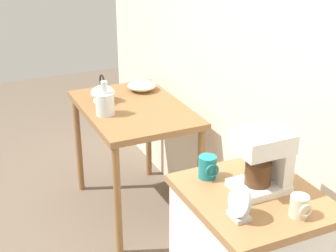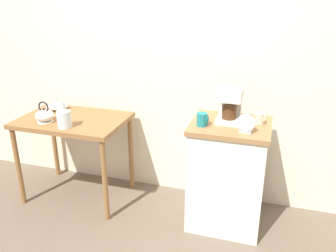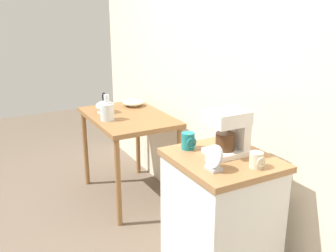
# 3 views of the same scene
# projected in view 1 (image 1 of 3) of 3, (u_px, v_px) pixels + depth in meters

# --- Properties ---
(back_wall) EXTENTS (4.40, 0.10, 2.80)m
(back_wall) POSITION_uv_depth(u_px,v_px,m) (273.00, 32.00, 2.48)
(back_wall) COLOR beige
(back_wall) RESTS_ON ground_plane
(wooden_table) EXTENTS (0.93, 0.63, 0.78)m
(wooden_table) POSITION_uv_depth(u_px,v_px,m) (134.00, 120.00, 3.30)
(wooden_table) COLOR olive
(wooden_table) RESTS_ON ground_plane
(bowl_stoneware) EXTENTS (0.20, 0.20, 0.06)m
(bowl_stoneware) POSITION_uv_depth(u_px,v_px,m) (142.00, 86.00, 3.53)
(bowl_stoneware) COLOR beige
(bowl_stoneware) RESTS_ON wooden_table
(teakettle) EXTENTS (0.19, 0.16, 0.18)m
(teakettle) POSITION_uv_depth(u_px,v_px,m) (103.00, 93.00, 3.33)
(teakettle) COLOR white
(teakettle) RESTS_ON wooden_table
(glass_carafe_vase) EXTENTS (0.12, 0.12, 0.22)m
(glass_carafe_vase) POSITION_uv_depth(u_px,v_px,m) (105.00, 103.00, 3.11)
(glass_carafe_vase) COLOR silver
(glass_carafe_vase) RESTS_ON wooden_table
(coffee_maker) EXTENTS (0.18, 0.22, 0.26)m
(coffee_maker) POSITION_uv_depth(u_px,v_px,m) (266.00, 158.00, 2.06)
(coffee_maker) COLOR white
(coffee_maker) RESTS_ON kitchen_counter
(mug_small_cream) EXTENTS (0.08, 0.07, 0.09)m
(mug_small_cream) POSITION_uv_depth(u_px,v_px,m) (300.00, 206.00, 1.91)
(mug_small_cream) COLOR beige
(mug_small_cream) RESTS_ON kitchen_counter
(mug_dark_teal) EXTENTS (0.09, 0.08, 0.10)m
(mug_dark_teal) POSITION_uv_depth(u_px,v_px,m) (208.00, 167.00, 2.18)
(mug_dark_teal) COLOR teal
(mug_dark_teal) RESTS_ON kitchen_counter
(table_clock) EXTENTS (0.13, 0.06, 0.14)m
(table_clock) POSITION_uv_depth(u_px,v_px,m) (239.00, 204.00, 1.89)
(table_clock) COLOR #B2B5BA
(table_clock) RESTS_ON kitchen_counter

